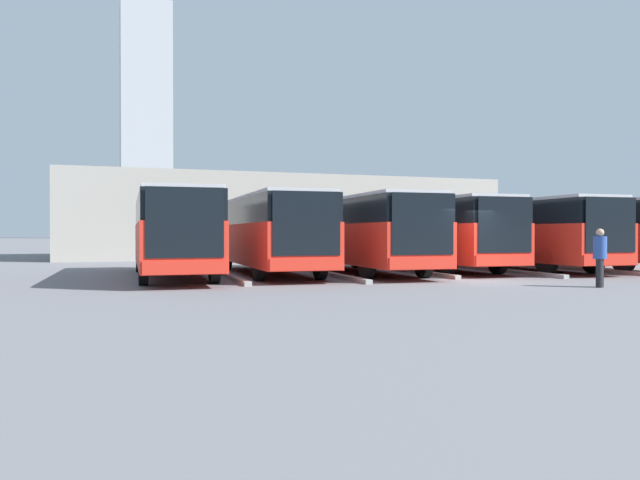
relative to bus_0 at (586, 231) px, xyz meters
The scene contains 15 objects.
ground_plane 11.22m from the bus_0, 28.40° to the left, with size 600.00×600.00×0.00m, color slate.
bus_0 is the anchor object (origin of this frame).
curb_divider_0 3.10m from the bus_0, 41.40° to the left, with size 0.24×7.81×0.15m, color #9E9E99.
bus_1 3.90m from the bus_0, ahead, with size 3.02×11.72×3.14m.
curb_divider_1 6.31m from the bus_0, 15.94° to the left, with size 0.24×7.81×0.15m, color #9E9E99.
bus_2 7.88m from the bus_0, ahead, with size 3.02×11.72×3.14m.
curb_divider_2 9.92m from the bus_0, ahead, with size 0.24×7.81×0.15m, color #9E9E99.
bus_3 11.70m from the bus_0, ahead, with size 3.02×11.72×3.14m.
curb_divider_3 13.84m from the bus_0, ahead, with size 0.24×7.81×0.15m, color #9E9E99.
bus_4 15.62m from the bus_0, ahead, with size 3.02×11.72×3.14m.
curb_divider_4 17.66m from the bus_0, ahead, with size 0.24×7.81×0.15m, color #9E9E99.
bus_5 19.51m from the bus_0, ahead, with size 3.02×11.72×3.14m.
pedestrian 11.57m from the bus_0, 49.38° to the left, with size 0.57×0.57×1.81m.
station_building 21.82m from the bus_0, 63.42° to the right, with size 30.11×12.64×5.59m.
office_tower 197.84m from the bus_0, 87.71° to the right, with size 16.40×16.40×80.60m.
Camera 1 is at (12.29, 18.75, 1.67)m, focal length 35.00 mm.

